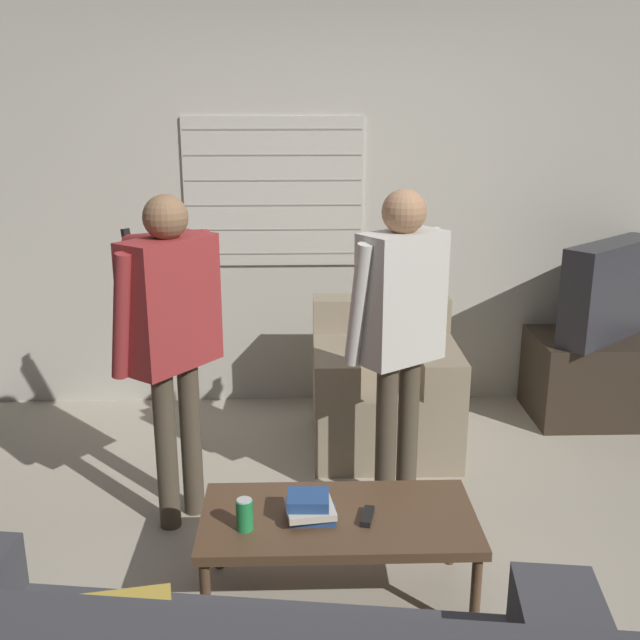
{
  "coord_description": "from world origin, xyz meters",
  "views": [
    {
      "loc": [
        -0.12,
        -2.74,
        1.97
      ],
      "look_at": [
        -0.03,
        0.51,
        1.0
      ],
      "focal_mm": 42.0,
      "sensor_mm": 36.0,
      "label": 1
    }
  ],
  "objects": [
    {
      "name": "person_left_standing",
      "position": [
        -0.71,
        0.51,
        1.0
      ],
      "size": [
        0.54,
        0.81,
        1.57
      ],
      "rotation": [
        0.0,
        0.0,
        0.92
      ],
      "color": "#4C4233",
      "rests_on": "ground_plane"
    },
    {
      "name": "tv",
      "position": [
        1.79,
        1.65,
        0.83
      ],
      "size": [
        0.78,
        0.71,
        0.6
      ],
      "rotation": [
        0.0,
        0.0,
        3.85
      ],
      "color": "#2D2D33",
      "rests_on": "tv_stand"
    },
    {
      "name": "ground_plane",
      "position": [
        0.0,
        0.0,
        0.0
      ],
      "size": [
        16.0,
        16.0,
        0.0
      ],
      "primitive_type": "plane",
      "color": "#B2A893"
    },
    {
      "name": "spare_remote",
      "position": [
        0.14,
        -0.17,
        0.4
      ],
      "size": [
        0.07,
        0.14,
        0.02
      ],
      "rotation": [
        0.0,
        0.0,
        -0.24
      ],
      "color": "black",
      "rests_on": "coffee_table"
    },
    {
      "name": "tv_stand",
      "position": [
        1.79,
        1.65,
        0.27
      ],
      "size": [
        0.86,
        0.58,
        0.53
      ],
      "color": "#33281E",
      "rests_on": "ground_plane"
    },
    {
      "name": "coffee_table",
      "position": [
        0.03,
        -0.14,
        0.35
      ],
      "size": [
        1.09,
        0.54,
        0.39
      ],
      "color": "brown",
      "rests_on": "ground_plane"
    },
    {
      "name": "armchair_beige",
      "position": [
        0.37,
        1.3,
        0.34
      ],
      "size": [
        0.82,
        0.78,
        0.83
      ],
      "rotation": [
        0.0,
        0.0,
        3.13
      ],
      "color": "gray",
      "rests_on": "ground_plane"
    },
    {
      "name": "wall_back",
      "position": [
        -0.01,
        2.03,
        1.28
      ],
      "size": [
        5.2,
        0.08,
        2.55
      ],
      "color": "#BCB7A8",
      "rests_on": "ground_plane"
    },
    {
      "name": "person_right_standing",
      "position": [
        0.34,
        0.53,
        1.0
      ],
      "size": [
        0.49,
        0.76,
        1.59
      ],
      "rotation": [
        0.0,
        0.0,
        0.6
      ],
      "color": "#4C4233",
      "rests_on": "ground_plane"
    },
    {
      "name": "book_stack",
      "position": [
        -0.09,
        -0.16,
        0.44
      ],
      "size": [
        0.21,
        0.2,
        0.1
      ],
      "color": "#284C89",
      "rests_on": "coffee_table"
    },
    {
      "name": "soda_can",
      "position": [
        -0.34,
        -0.22,
        0.45
      ],
      "size": [
        0.07,
        0.07,
        0.13
      ],
      "color": "#238E47",
      "rests_on": "coffee_table"
    }
  ]
}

